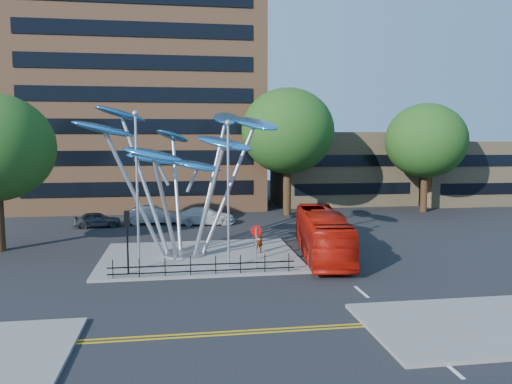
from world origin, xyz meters
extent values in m
plane|color=black|center=(0.00, 0.00, 0.00)|extent=(120.00, 120.00, 0.00)
cube|color=slate|center=(-1.00, 6.00, 0.07)|extent=(12.00, 9.00, 0.15)
cube|color=gold|center=(0.00, -6.00, 0.01)|extent=(40.00, 0.12, 0.01)
cube|color=gold|center=(0.00, -6.30, 0.01)|extent=(40.00, 0.12, 0.01)
cube|color=#996542|center=(-6.00, 32.00, 15.00)|extent=(25.00, 15.00, 30.00)
cube|color=tan|center=(16.00, 30.00, 4.00)|extent=(15.00, 8.00, 8.00)
cube|color=tan|center=(30.00, 28.00, 3.50)|extent=(12.00, 8.00, 7.00)
cylinder|color=black|center=(8.00, 22.00, 2.86)|extent=(0.70, 0.70, 5.72)
ellipsoid|color=#154914|center=(8.00, 22.00, 8.06)|extent=(8.80, 8.80, 8.10)
cylinder|color=black|center=(22.00, 22.00, 2.53)|extent=(0.70, 0.70, 5.06)
ellipsoid|color=#154914|center=(22.00, 22.00, 7.13)|extent=(8.00, 8.00, 7.36)
cylinder|color=#9EA0A5|center=(-2.00, 6.50, 0.21)|extent=(2.80, 2.80, 0.12)
cylinder|color=#9EA0A5|center=(-3.20, 5.90, 4.05)|extent=(0.24, 0.24, 7.80)
ellipsoid|color=#3086D2|center=(-6.40, 4.90, 7.95)|extent=(3.92, 2.95, 1.39)
cylinder|color=#9EA0A5|center=(-2.40, 5.50, 3.35)|extent=(0.24, 0.24, 6.40)
ellipsoid|color=#3086D2|center=(-3.60, 3.30, 6.55)|extent=(3.47, 1.78, 1.31)
cylinder|color=#9EA0A5|center=(-1.40, 5.70, 3.65)|extent=(0.24, 0.24, 7.00)
ellipsoid|color=#3086D2|center=(0.40, 4.10, 7.15)|extent=(3.81, 3.11, 1.36)
cylinder|color=#9EA0A5|center=(-0.80, 6.50, 4.25)|extent=(0.24, 0.24, 8.20)
ellipsoid|color=#3086D2|center=(2.60, 6.90, 8.35)|extent=(3.52, 4.06, 1.44)
cylinder|color=#9EA0A5|center=(-1.20, 7.40, 4.45)|extent=(0.24, 0.24, 8.60)
ellipsoid|color=#3086D2|center=(1.00, 9.40, 8.75)|extent=(2.21, 3.79, 1.39)
cylinder|color=#9EA0A5|center=(-2.20, 7.50, 3.85)|extent=(0.24, 0.24, 7.40)
ellipsoid|color=#3086D2|center=(-2.60, 10.10, 7.55)|extent=(3.02, 3.71, 1.34)
cylinder|color=#9EA0A5|center=(-3.00, 6.90, 4.55)|extent=(0.24, 0.24, 8.80)
ellipsoid|color=#3086D2|center=(-5.80, 8.30, 8.95)|extent=(3.88, 3.60, 1.42)
ellipsoid|color=#3086D2|center=(-3.80, 6.70, 6.15)|extent=(3.40, 1.96, 1.13)
ellipsoid|color=#3086D2|center=(-1.10, 6.10, 5.75)|extent=(3.39, 2.16, 1.11)
cylinder|color=#9EA0A5|center=(-4.50, 3.50, 4.40)|extent=(0.14, 0.14, 8.50)
sphere|color=#9EA0A5|center=(-4.50, 3.50, 8.77)|extent=(0.36, 0.36, 0.36)
cylinder|color=#9EA0A5|center=(0.50, 3.00, 4.15)|extent=(0.14, 0.14, 8.00)
sphere|color=#9EA0A5|center=(0.50, 3.00, 8.27)|extent=(0.36, 0.36, 0.36)
cylinder|color=black|center=(-5.00, 2.50, 1.75)|extent=(0.10, 0.10, 3.20)
cube|color=black|center=(-5.00, 2.50, 3.15)|extent=(0.28, 0.18, 0.85)
sphere|color=#FF0C0C|center=(-5.00, 2.50, 3.43)|extent=(0.18, 0.18, 0.18)
cylinder|color=#9EA0A5|center=(2.00, 2.50, 1.30)|extent=(0.08, 0.08, 2.30)
cylinder|color=red|center=(2.00, 2.53, 2.30)|extent=(0.60, 0.04, 0.60)
cube|color=white|center=(2.00, 2.55, 2.30)|extent=(0.42, 0.03, 0.10)
cylinder|color=black|center=(-5.70, 1.70, 0.65)|extent=(0.05, 0.05, 1.00)
cylinder|color=black|center=(-4.36, 1.70, 0.65)|extent=(0.05, 0.05, 1.00)
cylinder|color=black|center=(-3.01, 1.70, 0.65)|extent=(0.05, 0.05, 1.00)
cylinder|color=black|center=(-1.67, 1.70, 0.65)|extent=(0.05, 0.05, 1.00)
cylinder|color=black|center=(-0.33, 1.70, 0.65)|extent=(0.05, 0.05, 1.00)
cylinder|color=black|center=(1.01, 1.70, 0.65)|extent=(0.05, 0.05, 1.00)
cylinder|color=black|center=(2.36, 1.70, 0.65)|extent=(0.05, 0.05, 1.00)
cylinder|color=black|center=(3.70, 1.70, 0.65)|extent=(0.05, 0.05, 1.00)
cube|color=black|center=(-1.00, 1.70, 0.70)|extent=(10.00, 0.06, 0.06)
cube|color=black|center=(-1.00, 1.70, 0.35)|extent=(10.00, 0.06, 0.06)
imported|color=#AC1207|center=(6.60, 5.13, 1.44)|extent=(3.90, 10.61, 2.89)
imported|color=gray|center=(2.71, 6.21, 0.92)|extent=(0.56, 0.37, 1.54)
imported|color=#3B3F43|center=(-9.05, 18.00, 0.64)|extent=(3.95, 2.05, 1.28)
imported|color=#9A9CA1|center=(-4.55, 18.86, 0.79)|extent=(4.81, 1.74, 1.58)
imported|color=silver|center=(-0.05, 18.00, 0.73)|extent=(5.09, 2.25, 1.45)
camera|label=1|loc=(-2.13, -24.54, 7.52)|focal=35.00mm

